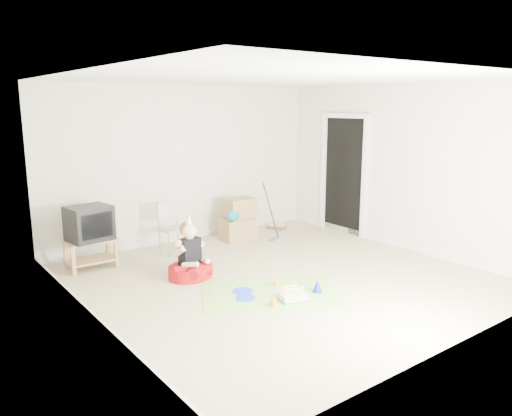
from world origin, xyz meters
TOP-DOWN VIEW (x-y plane):
  - ground at (0.00, 0.00)m, footprint 5.00×5.00m
  - doorway_recess at (2.48, 1.20)m, footprint 0.02×0.90m
  - tv_stand at (-1.88, 1.92)m, footprint 0.67×0.42m
  - crt_tv at (-1.88, 1.92)m, footprint 0.62×0.54m
  - folding_chair at (-0.61, 1.85)m, footprint 0.37×0.35m
  - cardboard_boxes at (0.66, 1.92)m, footprint 0.60×0.47m
  - floor_mop at (1.11, 1.52)m, footprint 0.25×0.31m
  - book_pile at (1.66, 2.10)m, footprint 0.32×0.35m
  - seated_woman at (-0.96, 0.72)m, footprint 0.72×0.72m
  - party_mat at (-0.47, -0.37)m, footprint 2.02×1.86m
  - birthday_cake at (-0.39, -0.71)m, footprint 0.36×0.32m
  - blue_plate_near at (-0.71, -0.14)m, footprint 0.34×0.34m
  - blue_plate_far at (-0.81, -0.34)m, footprint 0.29×0.29m
  - orange_cup_near at (-0.27, -0.24)m, footprint 0.08×0.08m
  - orange_cup_far at (-0.69, -0.72)m, footprint 0.10×0.10m
  - blue_party_hat at (0.01, -0.70)m, footprint 0.16×0.16m

SIDE VIEW (x-z plane):
  - ground at x=0.00m, z-range 0.00..0.00m
  - party_mat at x=-0.47m, z-range 0.00..0.01m
  - blue_plate_far at x=-0.81m, z-range 0.01..0.02m
  - blue_plate_near at x=-0.71m, z-range 0.01..0.02m
  - birthday_cake at x=-0.39m, z-range -0.03..0.11m
  - orange_cup_near at x=-0.27m, z-range 0.01..0.08m
  - book_pile at x=1.66m, z-range 0.00..0.10m
  - orange_cup_far at x=-0.69m, z-range 0.01..0.09m
  - blue_party_hat at x=0.01m, z-range 0.01..0.18m
  - seated_woman at x=-0.96m, z-range -0.25..0.64m
  - tv_stand at x=-1.88m, z-range 0.04..0.45m
  - floor_mop at x=1.11m, z-range -0.22..0.74m
  - cardboard_boxes at x=0.66m, z-range -0.01..0.70m
  - folding_chair at x=-0.61m, z-range -0.01..0.80m
  - crt_tv at x=-1.88m, z-range 0.41..0.90m
  - doorway_recess at x=2.48m, z-range 0.00..2.05m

